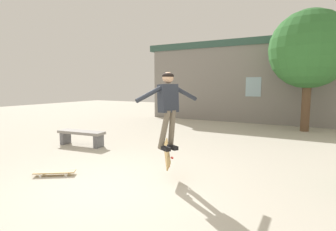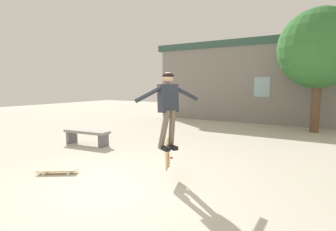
{
  "view_description": "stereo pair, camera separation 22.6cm",
  "coord_description": "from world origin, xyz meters",
  "px_view_note": "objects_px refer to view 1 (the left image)",
  "views": [
    {
      "loc": [
        2.93,
        -3.48,
        1.8
      ],
      "look_at": [
        0.54,
        0.81,
        1.23
      ],
      "focal_mm": 28.0,
      "sensor_mm": 36.0,
      "label": 1
    },
    {
      "loc": [
        3.12,
        -3.37,
        1.8
      ],
      "look_at": [
        0.54,
        0.81,
        1.23
      ],
      "focal_mm": 28.0,
      "sensor_mm": 36.0,
      "label": 2
    }
  ],
  "objects_px": {
    "skateboard_resting": "(55,172)",
    "tree_right": "(309,50)",
    "skater": "(168,103)",
    "skateboard_flipping": "(167,153)",
    "park_bench": "(81,135)"
  },
  "relations": [
    {
      "from": "tree_right",
      "to": "skateboard_resting",
      "type": "distance_m",
      "value": 9.71
    },
    {
      "from": "skater",
      "to": "skateboard_flipping",
      "type": "height_order",
      "value": "skater"
    },
    {
      "from": "park_bench",
      "to": "skater",
      "type": "distance_m",
      "value": 3.98
    },
    {
      "from": "tree_right",
      "to": "park_bench",
      "type": "xyz_separation_m",
      "value": [
        -5.77,
        -6.06,
        -2.83
      ]
    },
    {
      "from": "tree_right",
      "to": "skateboard_resting",
      "type": "relative_size",
      "value": 6.08
    },
    {
      "from": "tree_right",
      "to": "skater",
      "type": "relative_size",
      "value": 3.17
    },
    {
      "from": "tree_right",
      "to": "skater",
      "type": "distance_m",
      "value": 7.73
    },
    {
      "from": "tree_right",
      "to": "skater",
      "type": "bearing_deg",
      "value": -106.45
    },
    {
      "from": "skateboard_flipping",
      "to": "skateboard_resting",
      "type": "xyz_separation_m",
      "value": [
        -2.04,
        -0.99,
        -0.42
      ]
    },
    {
      "from": "skater",
      "to": "skateboard_flipping",
      "type": "relative_size",
      "value": 2.05
    },
    {
      "from": "tree_right",
      "to": "skater",
      "type": "xyz_separation_m",
      "value": [
        -2.14,
        -7.24,
        -1.68
      ]
    },
    {
      "from": "park_bench",
      "to": "skateboard_resting",
      "type": "xyz_separation_m",
      "value": [
        1.54,
        -2.13,
        -0.25
      ]
    },
    {
      "from": "tree_right",
      "to": "skateboard_flipping",
      "type": "relative_size",
      "value": 6.49
    },
    {
      "from": "skateboard_resting",
      "to": "tree_right",
      "type": "bearing_deg",
      "value": -152.08
    },
    {
      "from": "skateboard_flipping",
      "to": "skateboard_resting",
      "type": "distance_m",
      "value": 2.3
    }
  ]
}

